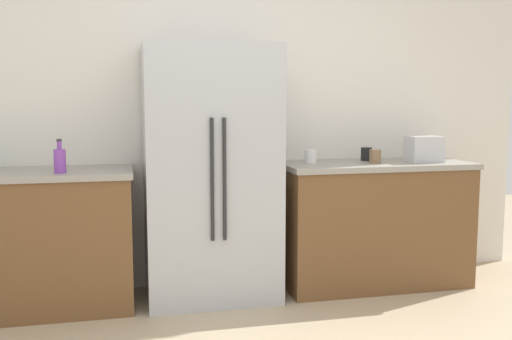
{
  "coord_description": "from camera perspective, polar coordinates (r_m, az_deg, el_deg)",
  "views": [
    {
      "loc": [
        -0.68,
        -2.25,
        1.37
      ],
      "look_at": [
        -0.04,
        0.49,
        1.03
      ],
      "focal_mm": 39.69,
      "sensor_mm": 36.0,
      "label": 1
    }
  ],
  "objects": [
    {
      "name": "bottle_a",
      "position": [
        3.75,
        -19.16,
        0.94
      ],
      "size": [
        0.07,
        0.07,
        0.22
      ],
      "color": "purple",
      "rests_on": "counter_left"
    },
    {
      "name": "refrigerator",
      "position": [
        3.93,
        -4.56,
        -0.37
      ],
      "size": [
        0.91,
        0.64,
        1.76
      ],
      "color": "#B2B5BA",
      "rests_on": "ground_plane"
    },
    {
      "name": "counter_right",
      "position": [
        4.37,
        11.73,
        -5.25
      ],
      "size": [
        1.41,
        0.63,
        0.93
      ],
      "color": "brown",
      "rests_on": "ground_plane"
    },
    {
      "name": "cup_b",
      "position": [
        4.39,
        11.05,
        1.58
      ],
      "size": [
        0.08,
        0.08,
        0.1
      ],
      "primitive_type": "cylinder",
      "color": "black",
      "rests_on": "counter_right"
    },
    {
      "name": "cup_c",
      "position": [
        4.16,
        5.52,
        1.37
      ],
      "size": [
        0.09,
        0.09,
        0.1
      ],
      "primitive_type": "cylinder",
      "color": "white",
      "rests_on": "counter_right"
    },
    {
      "name": "toaster",
      "position": [
        4.39,
        16.57,
        2.03
      ],
      "size": [
        0.25,
        0.17,
        0.19
      ],
      "primitive_type": "cube",
      "color": "silver",
      "rests_on": "counter_right"
    },
    {
      "name": "kitchen_back_panel",
      "position": [
        4.29,
        -4.06,
        7.86
      ],
      "size": [
        5.0,
        0.1,
        2.9
      ],
      "primitive_type": "cube",
      "color": "silver",
      "rests_on": "ground_plane"
    },
    {
      "name": "cup_a",
      "position": [
        4.21,
        11.92,
        1.34
      ],
      "size": [
        0.08,
        0.08,
        0.1
      ],
      "primitive_type": "cylinder",
      "color": "brown",
      "rests_on": "counter_right"
    },
    {
      "name": "counter_left",
      "position": [
        4.04,
        -22.94,
        -6.66
      ],
      "size": [
        1.5,
        0.63,
        0.93
      ],
      "color": "brown",
      "rests_on": "ground_plane"
    }
  ]
}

